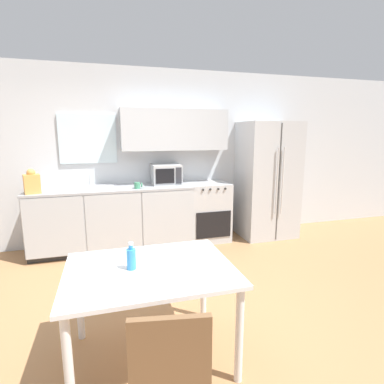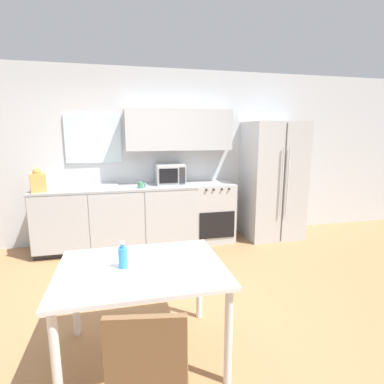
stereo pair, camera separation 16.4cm
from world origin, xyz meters
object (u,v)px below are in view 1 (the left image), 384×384
object	(u,v)px
microwave	(166,174)
coffee_mug	(138,185)
dining_chair_near	(170,381)
drink_bottle	(131,258)
dining_table	(150,280)
refrigerator	(267,180)
oven_range	(207,211)

from	to	relation	value
microwave	coffee_mug	world-z (taller)	microwave
dining_chair_near	drink_bottle	xyz separation A→B (m)	(-0.10, 0.84, 0.29)
microwave	dining_table	xyz separation A→B (m)	(-0.62, -2.50, -0.44)
coffee_mug	drink_bottle	size ratio (longest dim) A/B	0.57
dining_chair_near	drink_bottle	world-z (taller)	drink_bottle
microwave	coffee_mug	size ratio (longest dim) A/B	3.79
dining_chair_near	refrigerator	bearing A→B (deg)	63.54
dining_table	drink_bottle	size ratio (longest dim) A/B	5.97
oven_range	microwave	bearing A→B (deg)	173.50
refrigerator	dining_chair_near	world-z (taller)	refrigerator
dining_chair_near	oven_range	bearing A→B (deg)	77.84
coffee_mug	dining_table	size ratio (longest dim) A/B	0.10
dining_table	microwave	bearing A→B (deg)	76.05
refrigerator	dining_table	bearing A→B (deg)	-134.36
coffee_mug	drink_bottle	xyz separation A→B (m)	(-0.28, -2.20, -0.16)
coffee_mug	dining_table	xyz separation A→B (m)	(-0.15, -2.22, -0.34)
refrigerator	microwave	size ratio (longest dim) A/B	4.35
coffee_mug	dining_chair_near	xyz separation A→B (m)	(-0.18, -3.05, -0.45)
refrigerator	microwave	xyz separation A→B (m)	(-1.69, 0.13, 0.14)
microwave	dining_table	size ratio (longest dim) A/B	0.36
microwave	dining_table	distance (m)	2.61
coffee_mug	dining_chair_near	size ratio (longest dim) A/B	0.12
oven_range	microwave	size ratio (longest dim) A/B	2.15
microwave	dining_chair_near	size ratio (longest dim) A/B	0.47
oven_range	refrigerator	bearing A→B (deg)	-3.27
dining_chair_near	drink_bottle	bearing A→B (deg)	106.68
microwave	coffee_mug	xyz separation A→B (m)	(-0.47, -0.28, -0.11)
oven_range	refrigerator	xyz separation A→B (m)	(1.03, -0.06, 0.48)
coffee_mug	dining_table	distance (m)	2.25
microwave	coffee_mug	bearing A→B (deg)	-149.53
dining_table	drink_bottle	bearing A→B (deg)	172.19
dining_table	dining_chair_near	xyz separation A→B (m)	(-0.03, -0.83, -0.11)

